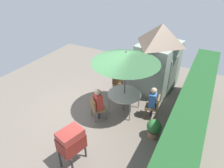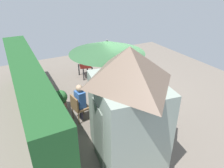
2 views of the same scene
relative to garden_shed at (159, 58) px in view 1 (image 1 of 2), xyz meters
name	(u,v)px [view 1 (image 1 of 2)]	position (x,y,z in m)	size (l,w,h in m)	color
ground_plane	(92,110)	(2.74, -1.65, -1.51)	(11.00, 11.00, 0.00)	#6B6056
hedge_backdrop	(189,120)	(2.74, 1.85, -0.54)	(6.88, 0.81, 1.94)	#1E4C23
garden_shed	(159,58)	(0.00, 0.00, 0.00)	(2.16, 1.80, 2.95)	gray
patio_table	(124,95)	(2.17, -0.56, -0.78)	(1.25, 1.25, 0.79)	#B2ADA3
patio_umbrella	(126,57)	(2.17, -0.56, 0.75)	(2.39, 2.39, 2.51)	#4C4C51
bbq_grill	(71,141)	(5.00, -0.83, -0.66)	(0.81, 0.67, 1.20)	maroon
chair_near_shed	(96,107)	(3.09, -1.24, -0.99)	(0.65, 0.65, 0.90)	olive
chair_far_side	(154,105)	(1.99, 0.57, -0.99)	(0.53, 0.53, 0.90)	olive
chair_toward_hedge	(118,84)	(1.29, -1.26, -0.99)	(0.65, 0.65, 0.90)	olive
potted_plant_by_shed	(154,128)	(2.96, 0.89, -1.14)	(0.48, 0.48, 0.68)	#936651
person_in_red	(98,101)	(3.02, -1.19, -0.72)	(0.39, 0.42, 1.26)	#CC3D33
person_in_blue	(153,99)	(2.00, 0.49, -0.72)	(0.37, 0.29, 1.26)	#3866B2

